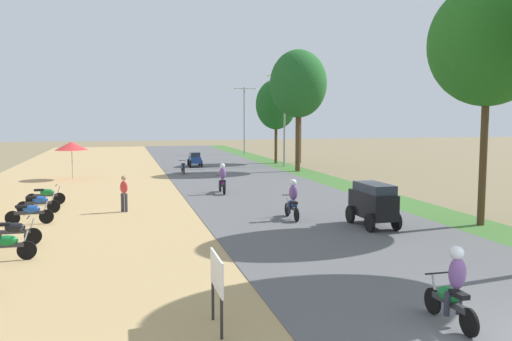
{
  "coord_description": "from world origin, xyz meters",
  "views": [
    {
      "loc": [
        -7.56,
        -7.47,
        4.26
      ],
      "look_at": [
        -0.34,
        21.4,
        1.27
      ],
      "focal_mm": 37.6,
      "sensor_mm": 36.0,
      "label": 1
    }
  ],
  "objects_px": {
    "parked_motorbike_fourth": "(30,212)",
    "median_tree_second": "(488,44)",
    "utility_pole_near": "(300,112)",
    "streetlamp_mid": "(244,116)",
    "motorbike_ahead_second": "(292,200)",
    "parked_motorbike_third": "(13,231)",
    "median_tree_third": "(298,84)",
    "parked_motorbike_fifth": "(39,202)",
    "streetlamp_near": "(284,113)",
    "parked_motorbike_sixth": "(46,194)",
    "street_signboard": "(217,278)",
    "car_van_black": "(373,202)",
    "motorbike_ahead_third": "(222,179)",
    "parked_motorbike_second": "(5,244)",
    "car_hatchback_blue": "(195,159)",
    "vendor_umbrella": "(72,146)",
    "median_tree_fourth": "(276,105)",
    "pedestrian_on_shoulder": "(124,192)",
    "motorbike_foreground_rider": "(453,288)",
    "motorbike_ahead_fourth": "(183,167)"
  },
  "relations": [
    {
      "from": "car_hatchback_blue",
      "to": "motorbike_ahead_third",
      "type": "height_order",
      "value": "motorbike_ahead_third"
    },
    {
      "from": "parked_motorbike_fourth",
      "to": "median_tree_second",
      "type": "xyz_separation_m",
      "value": [
        17.04,
        -4.38,
        6.43
      ]
    },
    {
      "from": "utility_pole_near",
      "to": "car_hatchback_blue",
      "type": "relative_size",
      "value": 4.51
    },
    {
      "from": "parked_motorbike_second",
      "to": "motorbike_ahead_second",
      "type": "bearing_deg",
      "value": 21.64
    },
    {
      "from": "car_hatchback_blue",
      "to": "car_van_black",
      "type": "bearing_deg",
      "value": -82.68
    },
    {
      "from": "motorbike_ahead_third",
      "to": "vendor_umbrella",
      "type": "bearing_deg",
      "value": 132.95
    },
    {
      "from": "motorbike_ahead_second",
      "to": "motorbike_ahead_fourth",
      "type": "bearing_deg",
      "value": 97.14
    },
    {
      "from": "median_tree_second",
      "to": "median_tree_fourth",
      "type": "xyz_separation_m",
      "value": [
        -0.05,
        28.5,
        -1.64
      ]
    },
    {
      "from": "parked_motorbike_second",
      "to": "median_tree_second",
      "type": "height_order",
      "value": "median_tree_second"
    },
    {
      "from": "streetlamp_mid",
      "to": "pedestrian_on_shoulder",
      "type": "bearing_deg",
      "value": -111.03
    },
    {
      "from": "car_van_black",
      "to": "streetlamp_mid",
      "type": "bearing_deg",
      "value": 84.13
    },
    {
      "from": "parked_motorbike_second",
      "to": "motorbike_ahead_third",
      "type": "bearing_deg",
      "value": 54.14
    },
    {
      "from": "streetlamp_near",
      "to": "vendor_umbrella",
      "type": "bearing_deg",
      "value": -161.07
    },
    {
      "from": "parked_motorbike_fourth",
      "to": "parked_motorbike_sixth",
      "type": "relative_size",
      "value": 1.0
    },
    {
      "from": "pedestrian_on_shoulder",
      "to": "car_van_black",
      "type": "relative_size",
      "value": 0.67
    },
    {
      "from": "parked_motorbike_second",
      "to": "streetlamp_mid",
      "type": "bearing_deg",
      "value": 68.35
    },
    {
      "from": "parked_motorbike_fifth",
      "to": "utility_pole_near",
      "type": "distance_m",
      "value": 29.99
    },
    {
      "from": "streetlamp_near",
      "to": "parked_motorbike_fifth",
      "type": "bearing_deg",
      "value": -131.96
    },
    {
      "from": "car_hatchback_blue",
      "to": "motorbike_ahead_second",
      "type": "xyz_separation_m",
      "value": [
        0.84,
        -23.91,
        0.11
      ]
    },
    {
      "from": "car_van_black",
      "to": "median_tree_second",
      "type": "bearing_deg",
      "value": -8.6
    },
    {
      "from": "street_signboard",
      "to": "utility_pole_near",
      "type": "relative_size",
      "value": 0.17
    },
    {
      "from": "streetlamp_near",
      "to": "car_hatchback_blue",
      "type": "height_order",
      "value": "streetlamp_near"
    },
    {
      "from": "vendor_umbrella",
      "to": "pedestrian_on_shoulder",
      "type": "bearing_deg",
      "value": -76.3
    },
    {
      "from": "median_tree_second",
      "to": "utility_pole_near",
      "type": "bearing_deg",
      "value": 85.13
    },
    {
      "from": "parked_motorbike_third",
      "to": "motorbike_ahead_fourth",
      "type": "xyz_separation_m",
      "value": [
        7.84,
        21.0,
        0.02
      ]
    },
    {
      "from": "parked_motorbike_sixth",
      "to": "median_tree_second",
      "type": "bearing_deg",
      "value": -28.41
    },
    {
      "from": "car_hatchback_blue",
      "to": "motorbike_foreground_rider",
      "type": "xyz_separation_m",
      "value": [
        0.46,
        -35.43,
        0.11
      ]
    },
    {
      "from": "parked_motorbike_second",
      "to": "car_hatchback_blue",
      "type": "bearing_deg",
      "value": 71.65
    },
    {
      "from": "motorbike_ahead_second",
      "to": "parked_motorbike_second",
      "type": "bearing_deg",
      "value": -158.36
    },
    {
      "from": "motorbike_ahead_third",
      "to": "pedestrian_on_shoulder",
      "type": "bearing_deg",
      "value": -139.66
    },
    {
      "from": "median_tree_third",
      "to": "motorbike_ahead_fourth",
      "type": "height_order",
      "value": "median_tree_third"
    },
    {
      "from": "median_tree_second",
      "to": "motorbike_ahead_third",
      "type": "distance_m",
      "value": 14.89
    },
    {
      "from": "motorbike_foreground_rider",
      "to": "street_signboard",
      "type": "bearing_deg",
      "value": 167.23
    },
    {
      "from": "parked_motorbike_fourth",
      "to": "car_van_black",
      "type": "xyz_separation_m",
      "value": [
        12.77,
        -3.74,
        0.47
      ]
    },
    {
      "from": "parked_motorbike_third",
      "to": "motorbike_ahead_second",
      "type": "bearing_deg",
      "value": 11.35
    },
    {
      "from": "vendor_umbrella",
      "to": "motorbike_ahead_second",
      "type": "bearing_deg",
      "value": -59.77
    },
    {
      "from": "street_signboard",
      "to": "vendor_umbrella",
      "type": "distance_m",
      "value": 28.11
    },
    {
      "from": "parked_motorbike_fifth",
      "to": "median_tree_second",
      "type": "distance_m",
      "value": 19.48
    },
    {
      "from": "street_signboard",
      "to": "streetlamp_near",
      "type": "height_order",
      "value": "streetlamp_near"
    },
    {
      "from": "parked_motorbike_second",
      "to": "car_van_black",
      "type": "height_order",
      "value": "car_van_black"
    },
    {
      "from": "median_tree_third",
      "to": "motorbike_ahead_second",
      "type": "height_order",
      "value": "median_tree_third"
    },
    {
      "from": "motorbike_ahead_second",
      "to": "parked_motorbike_third",
      "type": "bearing_deg",
      "value": -168.65
    },
    {
      "from": "car_van_black",
      "to": "motorbike_ahead_second",
      "type": "xyz_separation_m",
      "value": [
        -2.51,
        2.19,
        -0.17
      ]
    },
    {
      "from": "parked_motorbike_fifth",
      "to": "streetlamp_near",
      "type": "relative_size",
      "value": 0.23
    },
    {
      "from": "streetlamp_mid",
      "to": "utility_pole_near",
      "type": "height_order",
      "value": "utility_pole_near"
    },
    {
      "from": "street_signboard",
      "to": "motorbike_ahead_fourth",
      "type": "bearing_deg",
      "value": 85.0
    },
    {
      "from": "parked_motorbike_fourth",
      "to": "motorbike_ahead_fourth",
      "type": "xyz_separation_m",
      "value": [
        7.88,
        17.4,
        0.02
      ]
    },
    {
      "from": "median_tree_fourth",
      "to": "motorbike_ahead_third",
      "type": "bearing_deg",
      "value": -114.8
    },
    {
      "from": "car_van_black",
      "to": "motorbike_ahead_fourth",
      "type": "bearing_deg",
      "value": 103.02
    },
    {
      "from": "parked_motorbike_sixth",
      "to": "pedestrian_on_shoulder",
      "type": "height_order",
      "value": "pedestrian_on_shoulder"
    }
  ]
}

